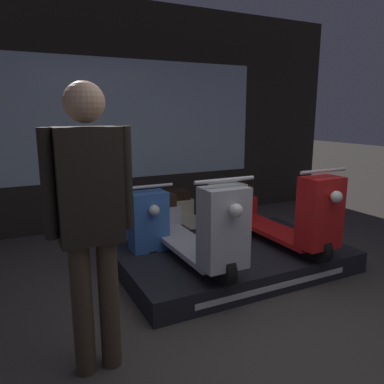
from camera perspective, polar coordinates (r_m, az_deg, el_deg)
The scene contains 8 objects.
ground_plane at distance 3.06m, azimuth 14.70°, elevation -21.21°, with size 30.00×30.00×0.00m, color #423D38.
shop_wall_back at distance 5.67m, azimuth -8.79°, elevation 11.32°, with size 7.05×0.09×3.20m.
display_platform at distance 4.17m, azimuth 5.99°, elevation -9.86°, with size 2.40×1.53×0.22m.
scooter_display_left at distance 3.69m, azimuth -0.22°, elevation -5.30°, with size 0.55×1.81×0.92m.
scooter_display_right at distance 4.26m, azimuth 12.88°, elevation -3.22°, with size 0.55×1.81×0.92m.
scooter_backrow_0 at distance 4.61m, azimuth -9.25°, elevation -4.73°, with size 0.55×1.81×0.92m.
scooter_backrow_1 at distance 4.98m, azimuth 1.61°, elevation -3.31°, with size 0.55×1.81×0.92m.
person_left_browsing at distance 2.35m, azimuth -15.22°, elevation -2.82°, with size 0.54×0.24×1.84m.
Camera 1 is at (-1.76, -1.88, 1.66)m, focal length 35.00 mm.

